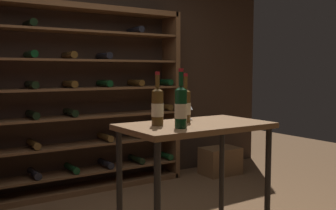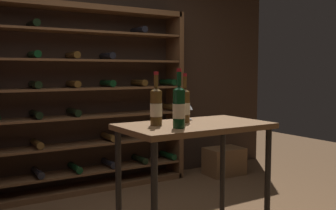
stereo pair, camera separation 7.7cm
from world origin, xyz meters
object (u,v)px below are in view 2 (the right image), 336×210
Objects in this scene: wine_bottle_gold_foil at (156,106)px; wine_glass_stemmed_right at (188,106)px; tasting_table at (194,140)px; wine_bottle_green_slim at (184,105)px; wine_crate at (224,161)px; wine_bottle_amber_reserve at (179,107)px; wine_rack at (91,101)px.

wine_glass_stemmed_right is (0.37, 0.15, -0.03)m from wine_bottle_gold_foil.
wine_glass_stemmed_right reaches higher than tasting_table.
wine_crate is at bearing 42.20° from wine_bottle_green_slim.
wine_bottle_green_slim reaches higher than tasting_table.
tasting_table is 0.37m from wine_bottle_amber_reserve.
wine_glass_stemmed_right is (0.31, 0.35, -0.04)m from wine_bottle_amber_reserve.
tasting_table is 2.36m from wine_crate.
wine_rack is at bearing 169.98° from wine_crate.
tasting_table is (0.06, -1.88, -0.17)m from wine_rack.
wine_bottle_green_slim is 0.18m from wine_glass_stemmed_right.
wine_bottle_gold_foil is at bearing -141.45° from wine_crate.
wine_crate is 1.34× the size of wine_bottle_green_slim.
wine_crate is at bearing 44.23° from tasting_table.
wine_rack is 4.73× the size of wine_crate.
tasting_table is 2.87× the size of wine_bottle_gold_foil.
wine_bottle_green_slim is at bearing 113.82° from tasting_table.
wine_crate is at bearing 41.72° from wine_glass_stemmed_right.
wine_bottle_amber_reserve is 0.29m from wine_bottle_green_slim.
wine_crate is (1.68, -0.30, -0.83)m from wine_rack.
wine_bottle_amber_reserve is (-0.16, -2.01, 0.10)m from wine_rack.
wine_rack is 2.13× the size of tasting_table.
wine_bottle_amber_reserve reaches higher than wine_crate.
wine_rack is 1.83m from wine_bottle_gold_foil.
wine_rack is 1.90m from wine_crate.
wine_crate is at bearing -10.02° from wine_rack.
wine_bottle_amber_reserve reaches higher than wine_glass_stemmed_right.
wine_bottle_amber_reserve is (-1.85, -1.72, 0.93)m from wine_crate.
wine_glass_stemmed_right is at bearing 67.35° from tasting_table.
tasting_table is 2.22× the size of wine_crate.
wine_bottle_green_slim is at bearing -132.37° from wine_glass_stemmed_right.
tasting_table is 0.39m from wine_bottle_gold_foil.
wine_crate is 2.69m from wine_bottle_amber_reserve.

